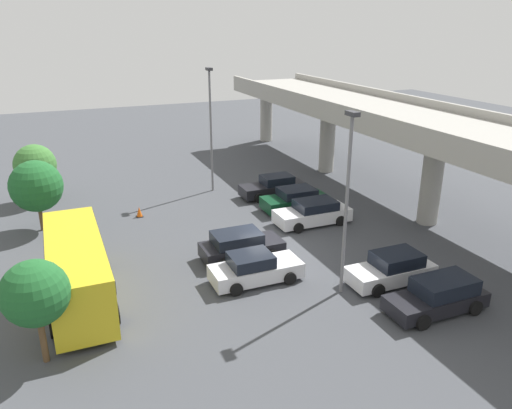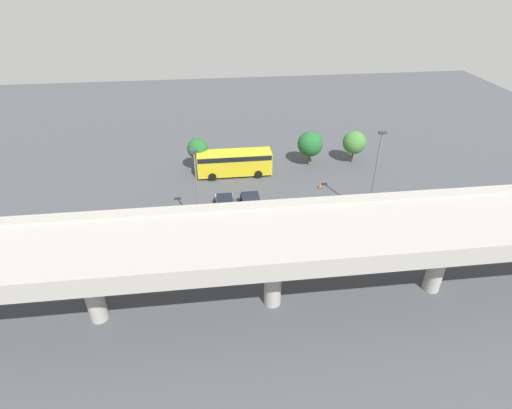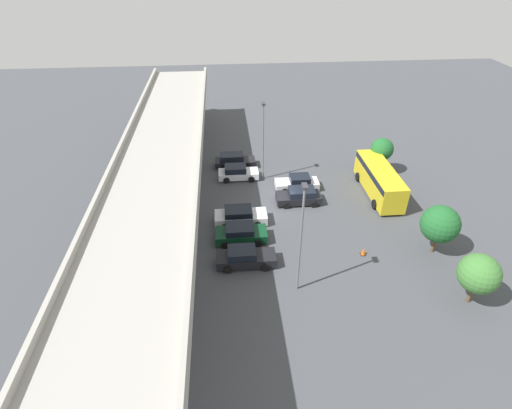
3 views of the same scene
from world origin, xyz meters
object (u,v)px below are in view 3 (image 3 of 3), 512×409
Objects in this scene: parked_car_6 at (234,160)px; lamp_post_near_aisle at (263,137)px; shuttle_bus at (379,179)px; parked_car_5 at (238,173)px; tree_front_centre at (440,224)px; tree_front_left at (479,274)px; traffic_cone at (363,252)px; parked_car_4 at (297,183)px; parked_car_0 at (245,257)px; tree_front_right at (382,149)px; parked_car_3 at (299,196)px; parked_car_2 at (240,216)px; parked_car_1 at (241,233)px; lamp_post_mid_lot at (301,233)px.

lamp_post_near_aisle is at bearing -45.84° from parked_car_6.
parked_car_5 is at bearing 73.21° from shuttle_bus.
tree_front_centre is (-16.89, -16.24, 2.12)m from parked_car_6.
tree_front_left reaches higher than traffic_cone.
parked_car_0 is at bearing 61.22° from parked_car_4.
parked_car_0 is 17.10m from tree_front_left.
tree_front_centre is 13.89m from tree_front_right.
parked_car_4 is at bearing -41.08° from parked_car_6.
parked_car_3 is at bearing -53.27° from parked_car_6.
lamp_post_near_aisle reaches higher than parked_car_0.
parked_car_2 is 1.10× the size of parked_car_5.
parked_car_0 is at bearing 90.92° from tree_front_centre.
traffic_cone is (5.79, 6.07, -2.42)m from tree_front_left.
parked_car_1 is 16.59m from tree_front_centre.
parked_car_0 is 16.16m from tree_front_centre.
parked_car_6 is at bearing 79.58° from tree_front_right.
traffic_cone is at bearing -15.58° from parked_car_1.
shuttle_bus is (9.85, -14.50, 1.02)m from parked_car_0.
tree_front_centre is (-9.59, -1.51, 1.12)m from shuttle_bus.
parked_car_1 reaches higher than parked_car_4.
tree_front_right is at bearing -10.42° from parked_car_6.
parked_car_4 is at bearing 105.32° from tree_front_right.
tree_front_left is 5.70m from tree_front_centre.
shuttle_bus is at bearing -39.72° from lamp_post_mid_lot.
parked_car_0 reaches higher than parked_car_4.
parked_car_0 is 1.15× the size of tree_front_right.
traffic_cone is at bearing 108.48° from parked_car_4.
lamp_post_mid_lot reaches higher than tree_front_centre.
tree_front_centre reaches higher than parked_car_2.
parked_car_6 is at bearing 44.16° from lamp_post_near_aisle.
parked_car_5 and parked_car_6 have the same top height.
lamp_post_near_aisle reaches higher than parked_car_2.
tree_front_right is 6.02× the size of traffic_cone.
parked_car_2 is at bearing 41.28° from parked_car_4.
parked_car_2 is 15.15m from shuttle_bus.
lamp_post_near_aisle is at bearing 43.80° from tree_front_centre.
parked_car_1 is 18.52m from tree_front_left.
tree_front_right reaches higher than parked_car_4.
parked_car_4 is 0.50× the size of lamp_post_mid_lot.
parked_car_3 is 0.98× the size of parked_car_4.
lamp_post_near_aisle is at bearing 34.26° from tree_front_left.
lamp_post_near_aisle is (-0.21, -2.78, 4.30)m from parked_car_5.
parked_car_4 is 11.73m from traffic_cone.
parked_car_2 is at bearing 23.28° from lamp_post_mid_lot.
lamp_post_mid_lot is (-14.54, 2.54, 4.60)m from parked_car_4.
parked_car_4 is at bearing 61.22° from parked_car_0.
shuttle_bus is 0.96× the size of lamp_post_mid_lot.
parked_car_3 is (2.91, -6.11, 0.02)m from parked_car_2.
tree_front_centre is at bearing 179.66° from tree_front_right.
tree_front_right is at bearing -89.32° from lamp_post_near_aisle.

